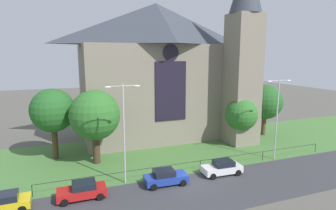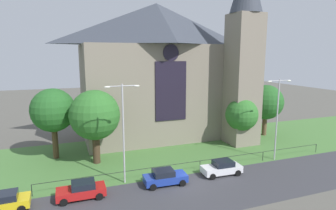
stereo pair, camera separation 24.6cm
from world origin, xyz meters
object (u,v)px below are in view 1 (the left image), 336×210
at_px(tree_right_near, 241,115).
at_px(parked_car_yellow, 3,203).
at_px(tree_left_far, 53,111).
at_px(parked_car_red, 82,190).
at_px(streetlamp_far, 277,110).
at_px(parked_car_blue, 165,177).
at_px(church_building, 162,70).
at_px(tree_right_far, 265,102).
at_px(parked_car_white, 222,168).
at_px(tree_left_near, 95,115).
at_px(streetlamp_near, 124,123).

bearing_deg(tree_right_near, parked_car_yellow, -164.78).
xyz_separation_m(tree_left_far, parked_car_red, (2.30, -11.47, -5.21)).
xyz_separation_m(streetlamp_far, parked_car_blue, (-14.79, -1.78, -5.33)).
distance_m(streetlamp_far, parked_car_yellow, 29.33).
bearing_deg(church_building, parked_car_red, -129.33).
relative_size(tree_left_far, tree_right_far, 1.08).
distance_m(parked_car_red, parked_car_white, 14.29).
distance_m(church_building, tree_left_far, 16.95).
relative_size(parked_car_yellow, parked_car_blue, 0.99).
height_order(tree_left_far, parked_car_yellow, tree_left_far).
distance_m(tree_left_near, parked_car_white, 15.30).
relative_size(church_building, tree_right_far, 3.26).
bearing_deg(parked_car_yellow, tree_right_near, -166.39).
relative_size(parked_car_red, parked_car_white, 0.99).
bearing_deg(parked_car_blue, streetlamp_near, 156.21).
bearing_deg(streetlamp_far, church_building, 122.47).
xyz_separation_m(tree_left_far, parked_car_yellow, (-3.88, -11.46, -5.21)).
bearing_deg(tree_left_far, tree_right_near, -9.10).
xyz_separation_m(parked_car_yellow, parked_car_red, (6.18, -0.02, 0.00)).
relative_size(church_building, parked_car_yellow, 6.12).
relative_size(tree_left_near, parked_car_red, 2.05).
xyz_separation_m(parked_car_red, parked_car_white, (14.29, 0.12, 0.00)).
xyz_separation_m(parked_car_red, parked_car_blue, (7.82, -0.01, 0.00)).
xyz_separation_m(parked_car_yellow, parked_car_blue, (14.00, -0.03, 0.00)).
bearing_deg(church_building, tree_left_far, -162.85).
distance_m(parked_car_yellow, parked_car_white, 20.47).
height_order(streetlamp_far, parked_car_yellow, streetlamp_far).
bearing_deg(parked_car_blue, tree_right_near, 31.19).
bearing_deg(parked_car_red, tree_left_near, -104.79).
distance_m(tree_right_near, tree_left_far, 24.41).
bearing_deg(church_building, parked_car_blue, -108.76).
distance_m(tree_right_far, parked_car_yellow, 36.58).
relative_size(tree_left_near, parked_car_blue, 2.02).
height_order(tree_left_far, tree_right_far, tree_left_far).
bearing_deg(tree_right_far, church_building, 160.48).
bearing_deg(streetlamp_near, parked_car_blue, -26.28).
height_order(tree_left_near, parked_car_red, tree_left_near).
bearing_deg(tree_right_near, streetlamp_near, -161.55).
distance_m(tree_right_near, parked_car_yellow, 29.19).
distance_m(parked_car_yellow, parked_car_red, 6.18).
distance_m(tree_right_far, parked_car_white, 18.38).
height_order(church_building, tree_left_near, church_building).
distance_m(tree_left_near, streetlamp_near, 6.66).
bearing_deg(tree_right_near, church_building, 134.01).
distance_m(church_building, streetlamp_near, 17.67).
xyz_separation_m(parked_car_yellow, parked_car_white, (20.47, 0.10, 0.00)).
height_order(tree_left_near, parked_car_white, tree_left_near).
bearing_deg(streetlamp_near, church_building, 57.82).
bearing_deg(parked_car_yellow, streetlamp_near, -172.06).
relative_size(tree_left_far, parked_car_white, 2.02).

